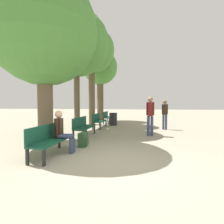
{
  "coord_description": "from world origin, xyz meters",
  "views": [
    {
      "loc": [
        0.63,
        -4.03,
        1.4
      ],
      "look_at": [
        -0.75,
        4.39,
        1.0
      ],
      "focal_mm": 28.0,
      "sensor_mm": 36.0,
      "label": 1
    }
  ],
  "objects_px": {
    "bench_row_2": "(98,120)",
    "trash_bin": "(113,119)",
    "tree_row_0": "(44,33)",
    "pedestrian_near": "(165,113)",
    "bench_row_1": "(83,125)",
    "bench_row_3": "(107,116)",
    "pedestrian_mid": "(150,113)",
    "bench_row_0": "(49,138)",
    "tree_row_3": "(100,69)",
    "tree_row_2": "(92,51)",
    "backpack": "(83,140)",
    "person_seated": "(62,130)",
    "tree_row_1": "(76,44)"
  },
  "relations": [
    {
      "from": "bench_row_0",
      "to": "pedestrian_near",
      "type": "bearing_deg",
      "value": 55.71
    },
    {
      "from": "bench_row_0",
      "to": "trash_bin",
      "type": "height_order",
      "value": "bench_row_0"
    },
    {
      "from": "pedestrian_near",
      "to": "pedestrian_mid",
      "type": "xyz_separation_m",
      "value": [
        -0.89,
        -2.04,
        0.06
      ]
    },
    {
      "from": "person_seated",
      "to": "backpack",
      "type": "distance_m",
      "value": 0.92
    },
    {
      "from": "pedestrian_mid",
      "to": "pedestrian_near",
      "type": "bearing_deg",
      "value": 66.48
    },
    {
      "from": "tree_row_0",
      "to": "bench_row_2",
      "type": "bearing_deg",
      "value": 78.79
    },
    {
      "from": "tree_row_2",
      "to": "bench_row_0",
      "type": "bearing_deg",
      "value": -83.26
    },
    {
      "from": "backpack",
      "to": "tree_row_0",
      "type": "bearing_deg",
      "value": 171.44
    },
    {
      "from": "bench_row_1",
      "to": "tree_row_1",
      "type": "distance_m",
      "value": 4.37
    },
    {
      "from": "tree_row_3",
      "to": "pedestrian_near",
      "type": "height_order",
      "value": "tree_row_3"
    },
    {
      "from": "person_seated",
      "to": "bench_row_1",
      "type": "bearing_deg",
      "value": 95.33
    },
    {
      "from": "tree_row_3",
      "to": "trash_bin",
      "type": "height_order",
      "value": "tree_row_3"
    },
    {
      "from": "bench_row_1",
      "to": "pedestrian_mid",
      "type": "distance_m",
      "value": 2.98
    },
    {
      "from": "bench_row_3",
      "to": "bench_row_0",
      "type": "bearing_deg",
      "value": -90.0
    },
    {
      "from": "bench_row_1",
      "to": "bench_row_3",
      "type": "bearing_deg",
      "value": 90.0
    },
    {
      "from": "bench_row_0",
      "to": "tree_row_2",
      "type": "bearing_deg",
      "value": 96.74
    },
    {
      "from": "backpack",
      "to": "tree_row_1",
      "type": "bearing_deg",
      "value": 113.66
    },
    {
      "from": "bench_row_2",
      "to": "tree_row_3",
      "type": "height_order",
      "value": "tree_row_3"
    },
    {
      "from": "tree_row_0",
      "to": "tree_row_2",
      "type": "height_order",
      "value": "tree_row_2"
    },
    {
      "from": "bench_row_0",
      "to": "tree_row_0",
      "type": "height_order",
      "value": "tree_row_0"
    },
    {
      "from": "bench_row_2",
      "to": "tree_row_3",
      "type": "bearing_deg",
      "value": 101.58
    },
    {
      "from": "bench_row_3",
      "to": "tree_row_3",
      "type": "bearing_deg",
      "value": 121.9
    },
    {
      "from": "trash_bin",
      "to": "pedestrian_near",
      "type": "bearing_deg",
      "value": -24.12
    },
    {
      "from": "bench_row_1",
      "to": "pedestrian_mid",
      "type": "xyz_separation_m",
      "value": [
        2.85,
        0.68,
        0.51
      ]
    },
    {
      "from": "bench_row_2",
      "to": "pedestrian_mid",
      "type": "distance_m",
      "value": 3.57
    },
    {
      "from": "backpack",
      "to": "trash_bin",
      "type": "relative_size",
      "value": 0.57
    },
    {
      "from": "pedestrian_mid",
      "to": "bench_row_0",
      "type": "bearing_deg",
      "value": -129.61
    },
    {
      "from": "person_seated",
      "to": "trash_bin",
      "type": "distance_m",
      "value": 6.56
    },
    {
      "from": "bench_row_2",
      "to": "pedestrian_mid",
      "type": "relative_size",
      "value": 0.97
    },
    {
      "from": "bench_row_2",
      "to": "trash_bin",
      "type": "xyz_separation_m",
      "value": [
        0.67,
        1.33,
        -0.07
      ]
    },
    {
      "from": "pedestrian_near",
      "to": "bench_row_3",
      "type": "bearing_deg",
      "value": 143.06
    },
    {
      "from": "tree_row_3",
      "to": "bench_row_1",
      "type": "bearing_deg",
      "value": -83.01
    },
    {
      "from": "bench_row_0",
      "to": "tree_row_3",
      "type": "distance_m",
      "value": 10.4
    },
    {
      "from": "bench_row_0",
      "to": "pedestrian_mid",
      "type": "relative_size",
      "value": 0.97
    },
    {
      "from": "bench_row_1",
      "to": "tree_row_3",
      "type": "xyz_separation_m",
      "value": [
        -0.84,
        6.89,
        3.78
      ]
    },
    {
      "from": "bench_row_0",
      "to": "tree_row_2",
      "type": "height_order",
      "value": "tree_row_2"
    },
    {
      "from": "tree_row_2",
      "to": "pedestrian_near",
      "type": "distance_m",
      "value": 6.31
    },
    {
      "from": "bench_row_3",
      "to": "tree_row_3",
      "type": "relative_size",
      "value": 0.29
    },
    {
      "from": "bench_row_0",
      "to": "tree_row_0",
      "type": "bearing_deg",
      "value": 123.56
    },
    {
      "from": "tree_row_3",
      "to": "backpack",
      "type": "bearing_deg",
      "value": -80.52
    },
    {
      "from": "tree_row_1",
      "to": "bench_row_2",
      "type": "bearing_deg",
      "value": 54.85
    },
    {
      "from": "tree_row_0",
      "to": "pedestrian_near",
      "type": "bearing_deg",
      "value": 42.58
    },
    {
      "from": "tree_row_3",
      "to": "tree_row_0",
      "type": "bearing_deg",
      "value": -90.0
    },
    {
      "from": "bench_row_2",
      "to": "person_seated",
      "type": "xyz_separation_m",
      "value": [
        0.23,
        -5.22,
        0.17
      ]
    },
    {
      "from": "bench_row_1",
      "to": "bench_row_2",
      "type": "xyz_separation_m",
      "value": [
        0.0,
        2.77,
        0.0
      ]
    },
    {
      "from": "tree_row_1",
      "to": "pedestrian_mid",
      "type": "xyz_separation_m",
      "value": [
        3.7,
        -0.88,
        -3.49
      ]
    },
    {
      "from": "bench_row_0",
      "to": "bench_row_3",
      "type": "bearing_deg",
      "value": 90.0
    },
    {
      "from": "tree_row_1",
      "to": "pedestrian_near",
      "type": "bearing_deg",
      "value": 14.11
    },
    {
      "from": "bench_row_1",
      "to": "tree_row_0",
      "type": "xyz_separation_m",
      "value": [
        -0.84,
        -1.49,
        3.36
      ]
    },
    {
      "from": "bench_row_0",
      "to": "tree_row_0",
      "type": "distance_m",
      "value": 3.69
    }
  ]
}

